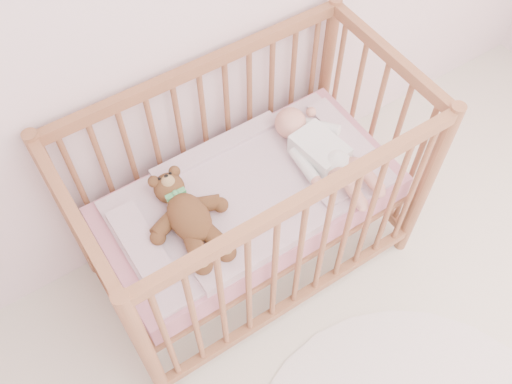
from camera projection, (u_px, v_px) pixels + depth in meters
crib at (249, 200)px, 2.36m from camera, size 1.36×0.76×1.00m
mattress at (249, 202)px, 2.37m from camera, size 1.22×0.62×0.13m
blanket at (249, 192)px, 2.31m from camera, size 1.10×0.58×0.06m
baby at (320, 148)px, 2.34m from camera, size 0.36×0.63×0.14m
teddy_bear at (189, 217)px, 2.14m from camera, size 0.35×0.49×0.14m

